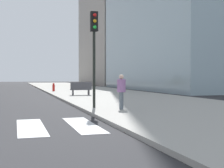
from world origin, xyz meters
TOP-DOWN VIEW (x-y plane):
  - sidewalk_kerb_east at (12.20, 20.00)m, footprint 10.00×120.00m
  - parking_garage_concrete at (28.16, 59.27)m, footprint 18.00×24.00m
  - traffic_light_near_corner at (7.84, 8.60)m, footprint 0.36×0.41m
  - park_bench at (9.39, 19.76)m, footprint 1.83×0.68m
  - pedestrian_waiting_east at (8.92, 7.48)m, footprint 0.41×0.41m
  - fire_hydrant at (8.04, 28.08)m, footprint 0.26×0.26m

SIDE VIEW (x-z plane):
  - sidewalk_kerb_east at x=12.20m, z-range 0.00..0.15m
  - fire_hydrant at x=8.04m, z-range 0.13..1.02m
  - park_bench at x=9.39m, z-range 0.13..1.25m
  - pedestrian_waiting_east at x=8.92m, z-range 0.24..1.91m
  - traffic_light_near_corner at x=7.84m, z-range 1.13..5.99m
  - parking_garage_concrete at x=28.16m, z-range 0.00..22.60m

